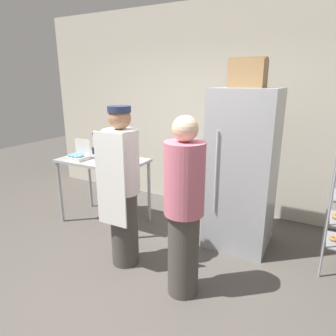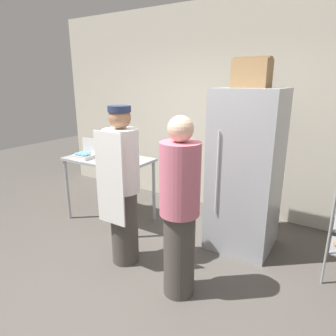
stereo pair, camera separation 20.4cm
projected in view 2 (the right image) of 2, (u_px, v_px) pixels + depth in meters
The scene contains 10 objects.
ground_plane at pixel (126, 295), 2.81m from camera, with size 14.00×14.00×0.00m, color #4C4742.
back_wall at pixel (229, 111), 4.38m from camera, with size 6.40×0.12×3.02m, color beige.
refrigerator at pixel (245, 172), 3.42m from camera, with size 0.72×0.72×1.86m.
prep_counter at pixel (109, 166), 4.13m from camera, with size 1.16×0.68×0.91m.
donut_box at pixel (84, 154), 4.09m from camera, with size 0.26×0.22×0.26m.
blender_pitcher at pixel (104, 143), 4.41m from camera, with size 0.15×0.15×0.30m.
binder_stack at pixel (120, 152), 4.22m from camera, with size 0.28×0.22×0.11m.
cardboard_storage_box at pixel (252, 73), 3.17m from camera, with size 0.38×0.27×0.31m.
person_baker at pixel (122, 185), 3.11m from camera, with size 0.36×0.38×1.70m.
person_customer at pixel (180, 209), 2.62m from camera, with size 0.35×0.35×1.67m.
Camera 2 is at (1.59, -1.80, 1.93)m, focal length 32.00 mm.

